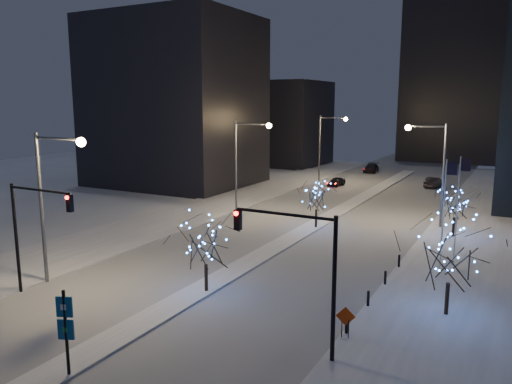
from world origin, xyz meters
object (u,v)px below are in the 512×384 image
Objects in this scene: holiday_tree_median_near at (205,241)px; holiday_tree_median_far at (316,197)px; traffic_signal_west at (31,222)px; street_lamp_w_far at (326,139)px; car_far at (371,168)px; street_lamp_east at (434,161)px; traffic_signal_east at (302,260)px; car_near at (336,182)px; holiday_tree_plaza_far at (455,204)px; holiday_tree_plaza_near at (450,254)px; street_lamp_w_mid at (244,154)px; construction_sign at (345,319)px; street_lamp_w_near at (51,188)px; car_mid at (434,182)px; wayfinding_sign at (66,324)px.

holiday_tree_median_far is (-0.00, 18.75, -0.34)m from holiday_tree_median_near.
holiday_tree_median_far is at bearing 69.77° from traffic_signal_west.
car_far is at bearing 76.54° from street_lamp_w_far.
traffic_signal_east is (-1.14, -29.00, -1.69)m from street_lamp_east.
car_near is 28.92m from holiday_tree_plaza_far.
street_lamp_w_far is at bearing 90.55° from traffic_signal_west.
holiday_tree_plaza_far reaches higher than holiday_tree_median_far.
holiday_tree_plaza_near is (13.90, -15.31, 0.57)m from holiday_tree_median_far.
street_lamp_w_far is 33.20m from holiday_tree_plaza_far.
car_far is 42.94m from holiday_tree_plaza_far.
street_lamp_w_far is 1.00× the size of street_lamp_east.
street_lamp_w_mid reaches higher than construction_sign.
street_lamp_w_near is at bearing 169.67° from construction_sign.
street_lamp_w_mid is 2.24× the size of car_mid.
holiday_tree_plaza_far is (12.03, 2.65, 0.03)m from holiday_tree_median_far.
holiday_tree_median_far is (9.44, -2.75, -3.43)m from street_lamp_w_mid.
construction_sign is at bearing -68.38° from street_lamp_w_far.
street_lamp_east is 27.06m from construction_sign.
street_lamp_w_far reaches higher than holiday_tree_plaza_far.
holiday_tree_median_far is (6.61, -24.62, 2.44)m from car_near.
street_lamp_w_far is 52.04m from traffic_signal_west.
street_lamp_w_mid is at bearing 83.61° from wayfinding_sign.
street_lamp_w_mid is 1.43× the size of traffic_signal_east.
construction_sign is (9.80, -20.78, -1.93)m from holiday_tree_median_far.
street_lamp_w_near and street_lamp_east have the same top height.
holiday_tree_median_near is at bearing -111.36° from street_lamp_east.
traffic_signal_east is at bearing 3.29° from traffic_signal_west.
holiday_tree_plaza_near is at bearing -84.07° from holiday_tree_plaza_far.
holiday_tree_median_far is (9.44, 22.25, -3.43)m from street_lamp_w_near.
wayfinding_sign is at bearing -109.92° from holiday_tree_plaza_far.
wayfinding_sign is (-8.19, -6.61, -2.29)m from traffic_signal_east.
traffic_signal_west is 1.00× the size of traffic_signal_east.
holiday_tree_plaza_near is 7.28m from construction_sign.
holiday_tree_median_far is at bearing 67.02° from street_lamp_w_near.
holiday_tree_median_far is at bearing 109.95° from traffic_signal_east.
street_lamp_w_near and street_lamp_w_mid have the same top height.
holiday_tree_median_near is 1.28× the size of wayfinding_sign.
car_far is at bearing 85.15° from street_lamp_w_mid.
car_mid is 1.11× the size of wayfinding_sign.
street_lamp_w_mid is 1.96× the size of car_far.
traffic_signal_east is 1.36× the size of holiday_tree_median_near.
street_lamp_w_mid reaches higher than traffic_signal_east.
holiday_tree_plaza_near reaches higher than holiday_tree_median_near.
car_mid is 49.30m from holiday_tree_median_near.
holiday_tree_plaza_near is (23.34, -18.06, -2.86)m from street_lamp_w_mid.
street_lamp_w_far reaches higher than construction_sign.
traffic_signal_east is 1.57× the size of holiday_tree_plaza_far.
street_lamp_w_mid is 39.30m from car_far.
car_mid is (-3.54, 24.36, -5.72)m from street_lamp_east.
car_mid is 51.03m from construction_sign.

